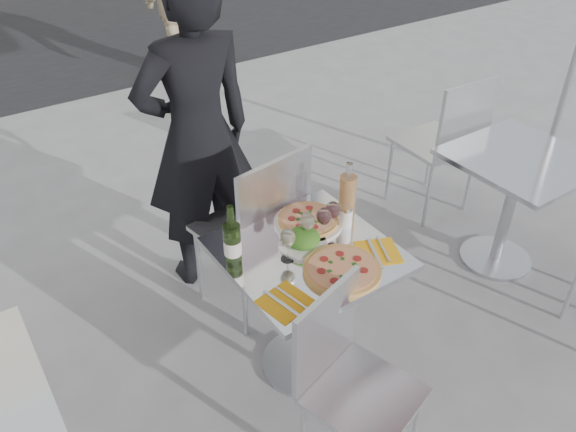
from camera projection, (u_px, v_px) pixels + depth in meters
ground at (304, 363)px, 2.91m from camera, size 80.00×80.00×0.00m
street_asphalt at (14, 36)px, 7.29m from camera, size 24.00×5.00×0.00m
main_table at (306, 286)px, 2.59m from camera, size 0.72×0.72×0.75m
side_table_right at (514, 188)px, 3.28m from camera, size 0.72×0.72×0.75m
chair_far at (259, 223)px, 2.89m from camera, size 0.54×0.55×1.02m
chair_near at (346, 370)px, 2.23m from camera, size 0.50×0.50×0.87m
side_chair_rfar at (448, 136)px, 3.69m from camera, size 0.48×0.49×1.01m
woman_diner at (197, 137)px, 3.00m from camera, size 0.67×0.45×1.83m
pizza_near at (342, 270)px, 2.35m from camera, size 0.33×0.33×0.02m
pizza_far at (308, 221)px, 2.63m from camera, size 0.32×0.32×0.03m
salad_plate at (303, 240)px, 2.48m from camera, size 0.22×0.22×0.09m
wine_bottle at (232, 242)px, 2.34m from camera, size 0.07×0.08×0.29m
carafe at (347, 195)px, 2.62m from camera, size 0.08×0.08×0.29m
sugar_shaker at (345, 216)px, 2.59m from camera, size 0.06×0.06×0.11m
wineglass_white_a at (288, 239)px, 2.36m from camera, size 0.07×0.07×0.16m
wineglass_white_b at (307, 222)px, 2.46m from camera, size 0.07×0.07×0.16m
wineglass_red_a at (324, 217)px, 2.49m from camera, size 0.07×0.07×0.16m
wineglass_red_b at (333, 211)px, 2.53m from camera, size 0.07×0.07×0.16m
napkin_left at (285, 302)px, 2.21m from camera, size 0.21×0.21×0.01m
napkin_right at (378, 252)px, 2.46m from camera, size 0.24×0.24×0.01m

